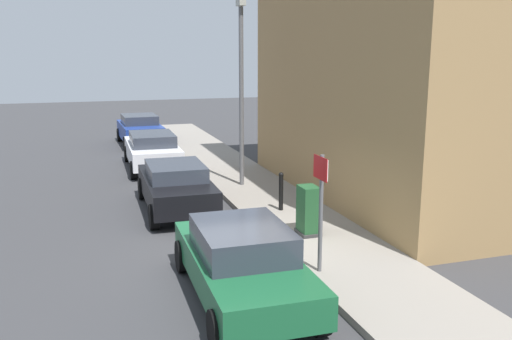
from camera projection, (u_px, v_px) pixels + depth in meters
ground at (239, 252)px, 12.15m from camera, size 80.00×80.00×0.00m
sidewalk at (246, 182)px, 18.31m from camera, size 2.42×30.00×0.15m
corner_building at (420, 37)px, 16.11m from camera, size 6.69×10.46×9.49m
car_green at (242, 261)px, 9.68m from camera, size 1.91×4.27×1.38m
car_black at (176, 185)px, 15.17m from camera, size 1.88×4.15×1.33m
car_white at (152, 150)px, 20.60m from camera, size 1.96×4.40×1.37m
car_blue at (140, 129)px, 25.91m from camera, size 1.95×3.99×1.42m
utility_cabinet at (308, 212)px, 12.76m from camera, size 0.46×0.61×1.15m
bollard_near_cabinet at (281, 190)px, 14.72m from camera, size 0.14×0.14×1.04m
street_sign at (321, 196)px, 10.38m from camera, size 0.08×0.60×2.30m
lamppost at (241, 85)px, 17.00m from camera, size 0.20×0.44×5.72m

